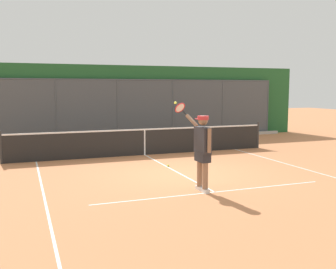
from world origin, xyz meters
TOP-DOWN VIEW (x-y plane):
  - ground_plane at (0.00, 0.00)m, footprint 60.00×60.00m
  - court_line_markings at (0.00, 2.17)m, footprint 7.58×10.07m
  - fence_backdrop at (-0.00, -8.42)m, footprint 19.41×1.37m
  - tennis_net at (0.00, -3.58)m, footprint 9.74×0.09m
  - tennis_player at (0.24, 1.75)m, footprint 0.52×1.45m
  - tennis_ball_near_baseline at (-0.04, -1.25)m, footprint 0.07×0.07m

SIDE VIEW (x-z plane):
  - ground_plane at x=0.00m, z-range 0.00..0.00m
  - court_line_markings at x=0.00m, z-range 0.00..0.01m
  - tennis_ball_near_baseline at x=-0.04m, z-range 0.00..0.07m
  - tennis_net at x=0.00m, z-range -0.04..1.03m
  - tennis_player at x=0.24m, z-range 0.03..2.11m
  - fence_backdrop at x=0.00m, z-range -0.02..3.47m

